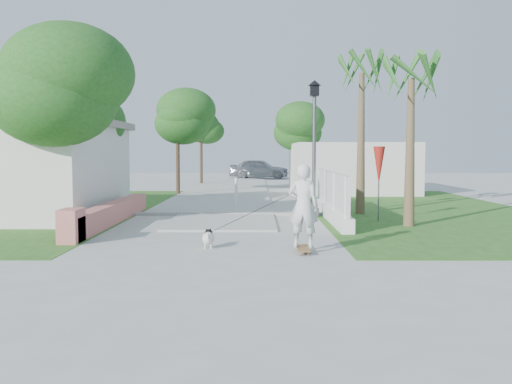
{
  "coord_description": "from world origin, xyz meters",
  "views": [
    {
      "loc": [
        1.07,
        -13.02,
        2.12
      ],
      "look_at": [
        1.03,
        1.58,
        1.1
      ],
      "focal_mm": 40.0,
      "sensor_mm": 36.0,
      "label": 1
    }
  ],
  "objects_px": {
    "parked_car": "(259,169)",
    "skateboarder": "(264,212)",
    "bollard": "(236,190)",
    "patio_umbrella": "(379,166)",
    "street_lamp": "(314,143)",
    "dog": "(208,238)"
  },
  "relations": [
    {
      "from": "patio_umbrella",
      "to": "skateboarder",
      "type": "distance_m",
      "value": 6.46
    },
    {
      "from": "bollard",
      "to": "dog",
      "type": "height_order",
      "value": "bollard"
    },
    {
      "from": "street_lamp",
      "to": "skateboarder",
      "type": "height_order",
      "value": "street_lamp"
    },
    {
      "from": "skateboarder",
      "to": "parked_car",
      "type": "height_order",
      "value": "skateboarder"
    },
    {
      "from": "street_lamp",
      "to": "bollard",
      "type": "height_order",
      "value": "street_lamp"
    },
    {
      "from": "street_lamp",
      "to": "dog",
      "type": "distance_m",
      "value": 7.01
    },
    {
      "from": "street_lamp",
      "to": "dog",
      "type": "height_order",
      "value": "street_lamp"
    },
    {
      "from": "dog",
      "to": "parked_car",
      "type": "distance_m",
      "value": 33.0
    },
    {
      "from": "street_lamp",
      "to": "skateboarder",
      "type": "relative_size",
      "value": 1.84
    },
    {
      "from": "dog",
      "to": "parked_car",
      "type": "height_order",
      "value": "parked_car"
    },
    {
      "from": "bollard",
      "to": "skateboarder",
      "type": "bearing_deg",
      "value": -84.71
    },
    {
      "from": "street_lamp",
      "to": "dog",
      "type": "bearing_deg",
      "value": -116.09
    },
    {
      "from": "parked_car",
      "to": "skateboarder",
      "type": "bearing_deg",
      "value": -171.36
    },
    {
      "from": "bollard",
      "to": "dog",
      "type": "relative_size",
      "value": 1.78
    },
    {
      "from": "skateboarder",
      "to": "dog",
      "type": "distance_m",
      "value": 1.4
    },
    {
      "from": "parked_car",
      "to": "bollard",
      "type": "bearing_deg",
      "value": -173.9
    },
    {
      "from": "street_lamp",
      "to": "parked_car",
      "type": "xyz_separation_m",
      "value": [
        -1.71,
        27.0,
        -1.63
      ]
    },
    {
      "from": "parked_car",
      "to": "street_lamp",
      "type": "bearing_deg",
      "value": -167.75
    },
    {
      "from": "skateboarder",
      "to": "dog",
      "type": "relative_size",
      "value": 3.95
    },
    {
      "from": "skateboarder",
      "to": "bollard",
      "type": "bearing_deg",
      "value": -70.26
    },
    {
      "from": "street_lamp",
      "to": "parked_car",
      "type": "distance_m",
      "value": 27.1
    },
    {
      "from": "parked_car",
      "to": "patio_umbrella",
      "type": "bearing_deg",
      "value": -164.03
    }
  ]
}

